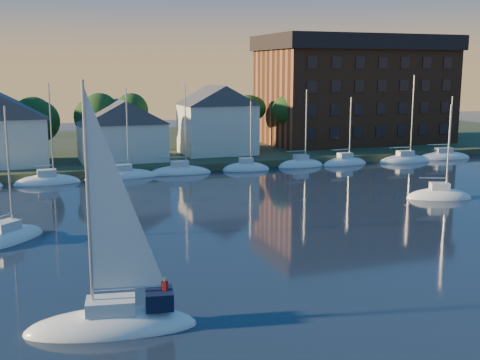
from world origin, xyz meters
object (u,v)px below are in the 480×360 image
clubhouse_east (217,119)px  condo_block (355,89)px  clubhouse_centre (122,129)px  hero_sailboat (114,319)px  drifting_sailboat_right (439,198)px  drifting_sailboat_left (6,241)px

clubhouse_east → condo_block: bearing=12.9°
clubhouse_centre → condo_block: size_ratio=0.37×
clubhouse_centre → hero_sailboat: 52.16m
hero_sailboat → clubhouse_centre: bearing=-89.7°
clubhouse_centre → drifting_sailboat_right: 41.46m
clubhouse_centre → drifting_sailboat_left: size_ratio=1.01×
clubhouse_centre → hero_sailboat: bearing=-99.6°
clubhouse_east → drifting_sailboat_left: clubhouse_east is taller
clubhouse_east → hero_sailboat: size_ratio=0.77×
clubhouse_centre → drifting_sailboat_right: bearing=-48.6°
drifting_sailboat_left → drifting_sailboat_right: size_ratio=1.07×
condo_block → hero_sailboat: condo_block is taller
condo_block → drifting_sailboat_left: bearing=-143.1°
condo_block → drifting_sailboat_left: size_ratio=2.71×
drifting_sailboat_left → clubhouse_centre: bearing=22.3°
condo_block → hero_sailboat: (-48.64, -59.19, -9.22)m
clubhouse_east → hero_sailboat: (-22.64, -53.24, -5.42)m
hero_sailboat → drifting_sailboat_right: (35.85, 20.37, -0.48)m
clubhouse_centre → hero_sailboat: size_ratio=0.85×
clubhouse_east → drifting_sailboat_left: (-28.09, -34.65, -5.90)m
drifting_sailboat_right → hero_sailboat: bearing=-128.7°
condo_block → hero_sailboat: bearing=-129.4°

